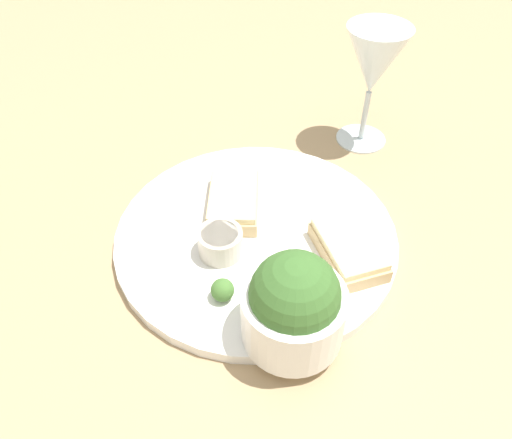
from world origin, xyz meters
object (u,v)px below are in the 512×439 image
Objects in this scene: cheese_toast_near at (233,200)px; cheese_toast_far at (348,249)px; sauce_ramekin at (220,241)px; wine_glass at (374,65)px; salad_bowl at (294,305)px.

cheese_toast_far is (0.13, 0.08, 0.00)m from cheese_toast_near.
cheese_toast_near is 0.15m from cheese_toast_far.
sauce_ramekin reaches higher than cheese_toast_near.
sauce_ramekin is 0.29× the size of wine_glass.
salad_bowl is at bearing -6.26° from cheese_toast_near.
cheese_toast_far is at bearing 119.84° from salad_bowl.
cheese_toast_near is 0.68× the size of wine_glass.
sauce_ramekin reaches higher than cheese_toast_far.
salad_bowl is 1.00× the size of cheese_toast_far.
cheese_toast_far is at bearing 32.73° from cheese_toast_near.
salad_bowl is 0.13m from sauce_ramekin.
wine_glass reaches higher than cheese_toast_near.
cheese_toast_near is (-0.06, 0.04, -0.00)m from sauce_ramekin.
sauce_ramekin is at bearing -118.58° from cheese_toast_far.
cheese_toast_far is 0.60× the size of wine_glass.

